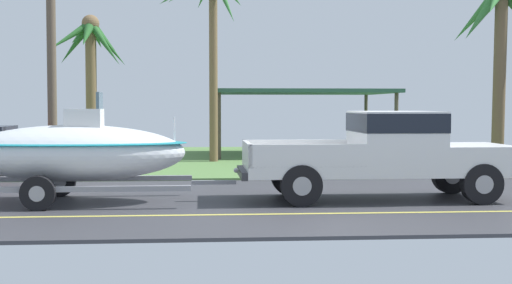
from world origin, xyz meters
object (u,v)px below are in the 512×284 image
at_px(pickup_truck_towing, 393,150).
at_px(carport_awning, 299,93).
at_px(palm_tree_mid, 91,52).
at_px(boat_on_trailer, 72,152).
at_px(utility_pole, 51,5).
at_px(palm_tree_far_left, 501,28).
at_px(palm_tree_near_right, 208,6).

distance_m(pickup_truck_towing, carport_awning, 12.88).
bearing_deg(palm_tree_mid, boat_on_trailer, -83.11).
xyz_separation_m(pickup_truck_towing, utility_pole, (-7.84, 4.85, 3.54)).
relative_size(palm_tree_far_left, utility_pole, 0.64).
xyz_separation_m(palm_tree_mid, palm_tree_far_left, (12.76, -7.29, 0.21)).
distance_m(boat_on_trailer, utility_pole, 6.16).
xyz_separation_m(palm_tree_near_right, utility_pole, (-4.18, -4.87, -0.72)).
height_order(pickup_truck_towing, boat_on_trailer, boat_on_trailer).
bearing_deg(palm_tree_far_left, palm_tree_near_right, 154.36).
relative_size(boat_on_trailer, utility_pole, 0.65).
bearing_deg(palm_tree_near_right, palm_tree_far_left, -25.64).
height_order(boat_on_trailer, palm_tree_far_left, palm_tree_far_left).
distance_m(pickup_truck_towing, boat_on_trailer, 6.47).
relative_size(pickup_truck_towing, carport_awning, 0.83).
xyz_separation_m(palm_tree_far_left, utility_pole, (-12.55, -0.85, 0.39)).
bearing_deg(boat_on_trailer, carport_awning, 63.71).
bearing_deg(utility_pole, carport_awning, 45.96).
bearing_deg(palm_tree_near_right, palm_tree_mid, 143.26).
height_order(pickup_truck_towing, utility_pole, utility_pole).
bearing_deg(palm_tree_near_right, utility_pole, -130.61).
relative_size(boat_on_trailer, palm_tree_far_left, 1.02).
bearing_deg(boat_on_trailer, palm_tree_near_right, 73.88).
bearing_deg(palm_tree_mid, utility_pole, -88.56).
relative_size(carport_awning, palm_tree_far_left, 1.21).
xyz_separation_m(palm_tree_near_right, palm_tree_far_left, (8.38, -4.02, -1.10)).
distance_m(palm_tree_far_left, utility_pole, 12.59).
relative_size(palm_tree_mid, utility_pole, 0.61).
height_order(palm_tree_far_left, utility_pole, utility_pole).
bearing_deg(palm_tree_far_left, palm_tree_mid, 150.25).
bearing_deg(pickup_truck_towing, carport_awning, 90.65).
height_order(palm_tree_near_right, palm_tree_far_left, palm_tree_near_right).
xyz_separation_m(boat_on_trailer, palm_tree_near_right, (2.81, 9.72, 4.27)).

